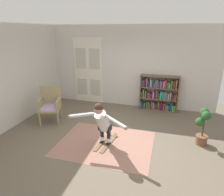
% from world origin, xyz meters
% --- Properties ---
extents(ground_plane, '(7.20, 7.20, 0.00)m').
position_xyz_m(ground_plane, '(0.00, 0.00, 0.00)').
color(ground_plane, brown).
extents(back_wall, '(6.00, 0.10, 2.90)m').
position_xyz_m(back_wall, '(0.00, 2.60, 1.45)').
color(back_wall, beige).
rests_on(back_wall, ground).
extents(side_wall_left, '(0.10, 6.00, 2.90)m').
position_xyz_m(side_wall_left, '(-3.00, 0.40, 1.45)').
color(side_wall_left, beige).
rests_on(side_wall_left, ground).
extents(double_door, '(1.22, 0.05, 2.45)m').
position_xyz_m(double_door, '(-1.63, 2.54, 1.23)').
color(double_door, silver).
rests_on(double_door, ground).
extents(rug, '(2.33, 1.82, 0.01)m').
position_xyz_m(rug, '(-0.05, -0.26, 0.00)').
color(rug, '#976A5B').
rests_on(rug, ground).
extents(bookshelf, '(1.32, 0.30, 1.24)m').
position_xyz_m(bookshelf, '(1.05, 2.39, 0.58)').
color(bookshelf, brown).
rests_on(bookshelf, ground).
extents(wicker_chair, '(0.77, 0.77, 1.10)m').
position_xyz_m(wicker_chair, '(-2.06, 0.50, 0.58)').
color(wicker_chair, '#98865B').
rests_on(wicker_chair, ground).
extents(potted_plant, '(0.35, 0.41, 0.92)m').
position_xyz_m(potted_plant, '(2.24, 0.39, 0.50)').
color(potted_plant, brown).
rests_on(potted_plant, ground).
extents(skis_pair, '(0.39, 0.91, 0.07)m').
position_xyz_m(skis_pair, '(-0.05, -0.22, 0.02)').
color(skis_pair, brown).
rests_on(skis_pair, rug).
extents(person_skier, '(1.47, 0.72, 1.12)m').
position_xyz_m(person_skier, '(-0.08, -0.43, 0.71)').
color(person_skier, white).
rests_on(person_skier, skis_pair).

